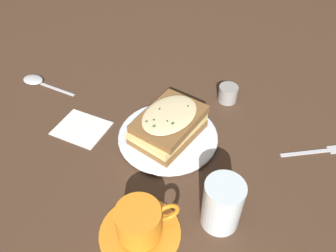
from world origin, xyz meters
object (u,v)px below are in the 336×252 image
(fork, at_px, (329,150))
(water_glass, at_px, (222,204))
(teacup_with_saucer, at_px, (140,225))
(napkin, at_px, (82,128))
(spoon, at_px, (36,81))
(condiment_pot, at_px, (229,94))
(dinner_plate, at_px, (168,136))
(sandwich, at_px, (169,124))

(fork, bearing_deg, water_glass, -65.13)
(teacup_with_saucer, bearing_deg, napkin, 100.11)
(water_glass, relative_size, spoon, 0.61)
(teacup_with_saucer, xyz_separation_m, spoon, (-0.53, 0.11, -0.03))
(spoon, bearing_deg, condiment_pot, -71.56)
(dinner_plate, xyz_separation_m, teacup_with_saucer, (0.12, -0.20, 0.02))
(condiment_pot, bearing_deg, dinner_plate, -94.84)
(sandwich, xyz_separation_m, fork, (0.28, 0.22, -0.04))
(sandwich, xyz_separation_m, teacup_with_saucer, (0.12, -0.20, -0.02))
(dinner_plate, bearing_deg, sandwich, 82.77)
(dinner_plate, bearing_deg, fork, 37.86)
(dinner_plate, relative_size, sandwich, 1.31)
(teacup_with_saucer, xyz_separation_m, napkin, (-0.29, 0.08, -0.03))
(water_glass, bearing_deg, spoon, -179.00)
(spoon, bearing_deg, sandwich, -93.35)
(teacup_with_saucer, bearing_deg, fork, 5.52)
(napkin, distance_m, condiment_pot, 0.37)
(dinner_plate, xyz_separation_m, water_glass, (0.21, -0.08, 0.04))
(teacup_with_saucer, relative_size, condiment_pot, 3.01)
(dinner_plate, bearing_deg, spoon, -167.07)
(fork, bearing_deg, spoon, -117.22)
(dinner_plate, relative_size, spoon, 1.33)
(dinner_plate, height_order, teacup_with_saucer, teacup_with_saucer)
(dinner_plate, xyz_separation_m, spoon, (-0.41, -0.09, -0.00))
(spoon, bearing_deg, water_glass, -105.52)
(dinner_plate, distance_m, fork, 0.36)
(dinner_plate, distance_m, napkin, 0.21)
(water_glass, relative_size, condiment_pot, 2.15)
(water_glass, relative_size, fork, 0.69)
(water_glass, bearing_deg, condiment_pot, 123.51)
(spoon, distance_m, condiment_pot, 0.52)
(teacup_with_saucer, bearing_deg, sandwich, 57.53)
(water_glass, relative_size, napkin, 0.89)
(dinner_plate, relative_size, napkin, 1.93)
(dinner_plate, distance_m, condiment_pot, 0.21)
(napkin, bearing_deg, water_glass, 4.95)
(dinner_plate, xyz_separation_m, sandwich, (0.00, 0.00, 0.04))
(napkin, bearing_deg, teacup_with_saucer, -15.99)
(napkin, xyz_separation_m, condiment_pot, (0.19, 0.32, 0.02))
(sandwich, xyz_separation_m, spoon, (-0.41, -0.10, -0.04))
(sandwich, height_order, spoon, sandwich)
(spoon, bearing_deg, fork, -82.19)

